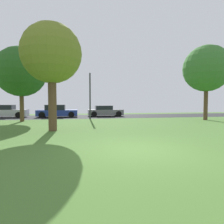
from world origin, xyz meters
The scene contains 9 objects.
ground_plane centered at (0.00, 0.00, 0.00)m, with size 44.00×44.00×0.00m, color #47702D.
road_strip centered at (0.00, 16.00, 0.00)m, with size 44.00×6.40×0.01m, color #28282B.
oak_tree_center centered at (-3.52, 5.08, 4.41)m, with size 3.42×3.42×6.17m.
oak_tree_right centered at (9.83, 9.66, 4.80)m, with size 4.28×4.28×6.96m.
birch_tree_lone centered at (-6.82, 11.18, 4.27)m, with size 4.24×4.24×6.41m.
parked_car_silver centered at (-9.83, 16.00, 0.64)m, with size 4.47×1.94×1.38m.
parked_car_blue centered at (-4.35, 15.73, 0.63)m, with size 4.40×2.01×1.39m.
parked_car_grey centered at (1.16, 16.05, 0.59)m, with size 4.10×1.99×1.27m.
street_lamp_post centered at (-0.87, 12.20, 2.25)m, with size 0.14×0.14×4.50m, color #2D2D33.
Camera 1 is at (-2.11, -6.34, 1.65)m, focal length 30.43 mm.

